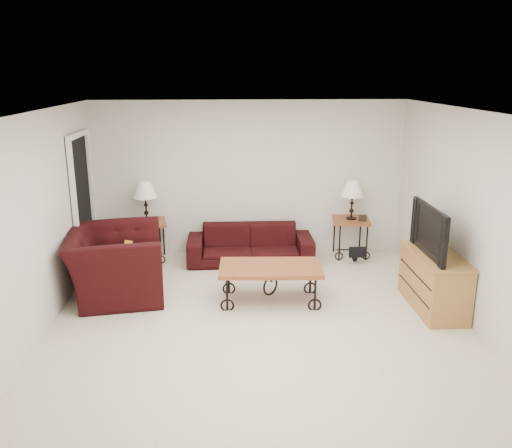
{
  "coord_description": "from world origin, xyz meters",
  "views": [
    {
      "loc": [
        -0.37,
        -5.95,
        2.91
      ],
      "look_at": [
        0.0,
        0.7,
        1.0
      ],
      "focal_mm": 37.19,
      "sensor_mm": 36.0,
      "label": 1
    }
  ],
  "objects_px": {
    "television": "(437,230)",
    "backpack": "(355,247)",
    "side_table_right": "(350,237)",
    "armchair": "(116,263)",
    "lamp_right": "(352,200)",
    "side_table_left": "(148,241)",
    "coffee_table": "(270,284)",
    "tv_stand": "(434,281)",
    "sofa": "(250,244)",
    "lamp_left": "(146,202)"
  },
  "relations": [
    {
      "from": "side_table_left",
      "to": "lamp_right",
      "type": "xyz_separation_m",
      "value": [
        3.27,
        0.0,
        0.62
      ]
    },
    {
      "from": "side_table_right",
      "to": "armchair",
      "type": "relative_size",
      "value": 0.46
    },
    {
      "from": "sofa",
      "to": "lamp_left",
      "type": "height_order",
      "value": "lamp_left"
    },
    {
      "from": "side_table_left",
      "to": "television",
      "type": "xyz_separation_m",
      "value": [
        3.86,
        -2.03,
        0.71
      ]
    },
    {
      "from": "coffee_table",
      "to": "sofa",
      "type": "bearing_deg",
      "value": 97.16
    },
    {
      "from": "lamp_right",
      "to": "television",
      "type": "height_order",
      "value": "television"
    },
    {
      "from": "lamp_right",
      "to": "side_table_left",
      "type": "bearing_deg",
      "value": -180.0
    },
    {
      "from": "lamp_left",
      "to": "lamp_right",
      "type": "distance_m",
      "value": 3.27
    },
    {
      "from": "side_table_left",
      "to": "tv_stand",
      "type": "height_order",
      "value": "tv_stand"
    },
    {
      "from": "side_table_left",
      "to": "backpack",
      "type": "bearing_deg",
      "value": -4.95
    },
    {
      "from": "television",
      "to": "backpack",
      "type": "height_order",
      "value": "television"
    },
    {
      "from": "sofa",
      "to": "lamp_left",
      "type": "distance_m",
      "value": 1.77
    },
    {
      "from": "armchair",
      "to": "television",
      "type": "height_order",
      "value": "television"
    },
    {
      "from": "armchair",
      "to": "television",
      "type": "distance_m",
      "value": 4.18
    },
    {
      "from": "lamp_left",
      "to": "backpack",
      "type": "distance_m",
      "value": 3.38
    },
    {
      "from": "lamp_right",
      "to": "armchair",
      "type": "height_order",
      "value": "lamp_right"
    },
    {
      "from": "coffee_table",
      "to": "television",
      "type": "bearing_deg",
      "value": -8.58
    },
    {
      "from": "lamp_right",
      "to": "coffee_table",
      "type": "bearing_deg",
      "value": -130.0
    },
    {
      "from": "side_table_right",
      "to": "lamp_left",
      "type": "distance_m",
      "value": 3.33
    },
    {
      "from": "sofa",
      "to": "armchair",
      "type": "distance_m",
      "value": 2.22
    },
    {
      "from": "armchair",
      "to": "side_table_right",
      "type": "bearing_deg",
      "value": -76.8
    },
    {
      "from": "television",
      "to": "coffee_table",
      "type": "bearing_deg",
      "value": -98.58
    },
    {
      "from": "lamp_right",
      "to": "backpack",
      "type": "relative_size",
      "value": 1.25
    },
    {
      "from": "television",
      "to": "sofa",
      "type": "bearing_deg",
      "value": -129.75
    },
    {
      "from": "lamp_right",
      "to": "tv_stand",
      "type": "bearing_deg",
      "value": -73.42
    },
    {
      "from": "sofa",
      "to": "television",
      "type": "relative_size",
      "value": 1.83
    },
    {
      "from": "coffee_table",
      "to": "tv_stand",
      "type": "xyz_separation_m",
      "value": [
        2.05,
        -0.31,
        0.11
      ]
    },
    {
      "from": "side_table_left",
      "to": "armchair",
      "type": "relative_size",
      "value": 0.47
    },
    {
      "from": "armchair",
      "to": "backpack",
      "type": "xyz_separation_m",
      "value": [
        3.52,
        1.1,
        -0.2
      ]
    },
    {
      "from": "sofa",
      "to": "side_table_right",
      "type": "relative_size",
      "value": 3.13
    },
    {
      "from": "sofa",
      "to": "armchair",
      "type": "bearing_deg",
      "value": -147.02
    },
    {
      "from": "lamp_right",
      "to": "coffee_table",
      "type": "height_order",
      "value": "lamp_right"
    },
    {
      "from": "sofa",
      "to": "television",
      "type": "height_order",
      "value": "television"
    },
    {
      "from": "lamp_left",
      "to": "television",
      "type": "distance_m",
      "value": 4.36
    },
    {
      "from": "side_table_right",
      "to": "armchair",
      "type": "bearing_deg",
      "value": -158.42
    },
    {
      "from": "side_table_left",
      "to": "lamp_left",
      "type": "bearing_deg",
      "value": 0.0
    },
    {
      "from": "lamp_right",
      "to": "tv_stand",
      "type": "xyz_separation_m",
      "value": [
        0.61,
        -2.03,
        -0.58
      ]
    },
    {
      "from": "lamp_left",
      "to": "backpack",
      "type": "xyz_separation_m",
      "value": [
        3.29,
        -0.29,
        -0.71
      ]
    },
    {
      "from": "television",
      "to": "side_table_right",
      "type": "bearing_deg",
      "value": -163.94
    },
    {
      "from": "side_table_right",
      "to": "armchair",
      "type": "distance_m",
      "value": 3.77
    },
    {
      "from": "side_table_left",
      "to": "side_table_right",
      "type": "height_order",
      "value": "side_table_left"
    },
    {
      "from": "side_table_right",
      "to": "television",
      "type": "height_order",
      "value": "television"
    },
    {
      "from": "lamp_right",
      "to": "tv_stand",
      "type": "relative_size",
      "value": 0.52
    },
    {
      "from": "television",
      "to": "backpack",
      "type": "relative_size",
      "value": 2.15
    },
    {
      "from": "side_table_left",
      "to": "coffee_table",
      "type": "height_order",
      "value": "side_table_left"
    },
    {
      "from": "side_table_left",
      "to": "armchair",
      "type": "distance_m",
      "value": 1.41
    },
    {
      "from": "coffee_table",
      "to": "backpack",
      "type": "height_order",
      "value": "backpack"
    },
    {
      "from": "armchair",
      "to": "lamp_right",
      "type": "bearing_deg",
      "value": -76.8
    },
    {
      "from": "tv_stand",
      "to": "backpack",
      "type": "distance_m",
      "value": 1.85
    },
    {
      "from": "sofa",
      "to": "lamp_right",
      "type": "height_order",
      "value": "lamp_right"
    }
  ]
}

